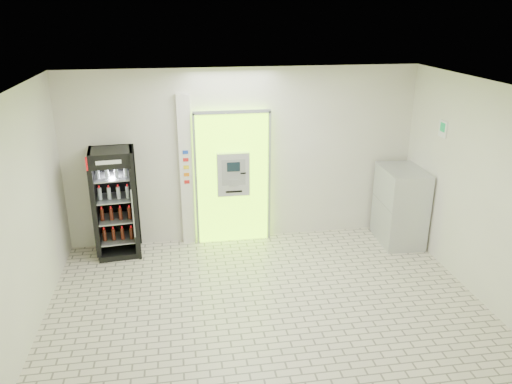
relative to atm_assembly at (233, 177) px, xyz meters
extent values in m
plane|color=beige|center=(0.20, -2.41, -1.17)|extent=(6.00, 6.00, 0.00)
plane|color=silver|center=(0.20, 0.09, 0.33)|extent=(6.00, 0.00, 6.00)
plane|color=silver|center=(0.20, -4.91, 0.33)|extent=(6.00, 0.00, 6.00)
plane|color=silver|center=(-2.80, -2.41, 0.33)|extent=(0.00, 5.00, 5.00)
plane|color=silver|center=(3.20, -2.41, 0.33)|extent=(0.00, 5.00, 5.00)
plane|color=white|center=(0.20, -2.41, 1.83)|extent=(6.00, 6.00, 0.00)
cube|color=#90F50F|center=(0.00, 0.02, -0.02)|extent=(1.20, 0.12, 2.30)
cube|color=gray|center=(0.00, -0.05, 1.13)|extent=(1.28, 0.04, 0.06)
cube|color=gray|center=(-0.63, -0.05, -0.02)|extent=(0.04, 0.04, 2.30)
cube|color=gray|center=(0.63, -0.05, -0.02)|extent=(0.04, 0.04, 2.30)
cube|color=black|center=(0.10, -0.04, -0.67)|extent=(0.62, 0.01, 0.67)
cube|color=black|center=(-0.34, -0.04, 0.81)|extent=(0.22, 0.01, 0.18)
cube|color=#B6B9BF|center=(0.00, -0.09, 0.08)|extent=(0.55, 0.12, 0.75)
cube|color=black|center=(0.00, -0.16, 0.23)|extent=(0.22, 0.01, 0.16)
cube|color=gray|center=(0.00, -0.16, -0.05)|extent=(0.16, 0.01, 0.12)
cube|color=black|center=(0.16, -0.16, 0.11)|extent=(0.09, 0.01, 0.02)
cube|color=black|center=(0.00, -0.16, -0.21)|extent=(0.28, 0.01, 0.03)
cube|color=silver|center=(-0.78, 0.04, 0.13)|extent=(0.22, 0.10, 2.60)
cube|color=#193FB2|center=(-0.78, -0.02, 0.48)|extent=(0.09, 0.01, 0.06)
cube|color=red|center=(-0.78, -0.02, 0.35)|extent=(0.09, 0.01, 0.06)
cube|color=yellow|center=(-0.78, -0.02, 0.22)|extent=(0.09, 0.01, 0.06)
cube|color=orange|center=(-0.78, -0.02, 0.09)|extent=(0.09, 0.01, 0.06)
cube|color=red|center=(-0.78, -0.02, -0.04)|extent=(0.09, 0.01, 0.06)
cube|color=black|center=(-1.95, -0.23, -0.27)|extent=(0.74, 0.68, 1.80)
cube|color=black|center=(-1.95, 0.05, -0.27)|extent=(0.68, 0.11, 1.80)
cube|color=#B2090B|center=(-1.95, -0.53, 0.51)|extent=(0.66, 0.07, 0.22)
cube|color=white|center=(-1.95, -0.54, 0.51)|extent=(0.38, 0.04, 0.06)
cube|color=black|center=(-1.95, -0.23, -1.13)|extent=(0.74, 0.68, 0.09)
cylinder|color=gray|center=(-1.66, -0.56, -0.34)|extent=(0.03, 0.03, 0.81)
cube|color=gray|center=(-1.95, -0.23, -0.90)|extent=(0.62, 0.58, 0.02)
cube|color=gray|center=(-1.95, -0.23, -0.54)|extent=(0.62, 0.58, 0.02)
cube|color=gray|center=(-1.95, -0.23, -0.18)|extent=(0.62, 0.58, 0.02)
cube|color=gray|center=(-1.95, -0.23, 0.18)|extent=(0.62, 0.58, 0.02)
cube|color=#B6B9BF|center=(2.86, -0.52, -0.51)|extent=(0.72, 1.03, 1.33)
cube|color=gray|center=(2.52, -0.52, -0.44)|extent=(0.06, 0.97, 0.01)
cube|color=white|center=(3.19, -1.01, 0.95)|extent=(0.02, 0.22, 0.26)
cube|color=#0C8945|center=(3.18, -1.01, 0.98)|extent=(0.00, 0.14, 0.14)
camera|label=1|loc=(-0.90, -8.05, 2.71)|focal=35.00mm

